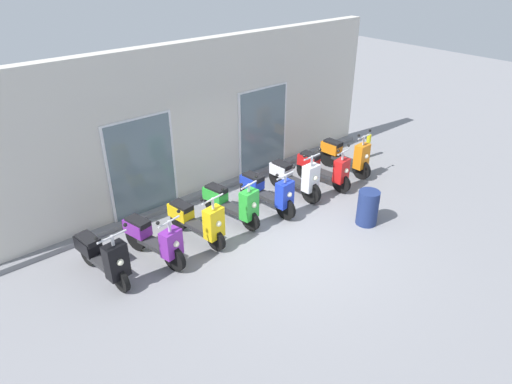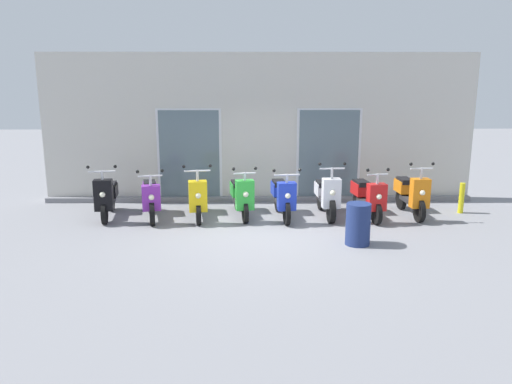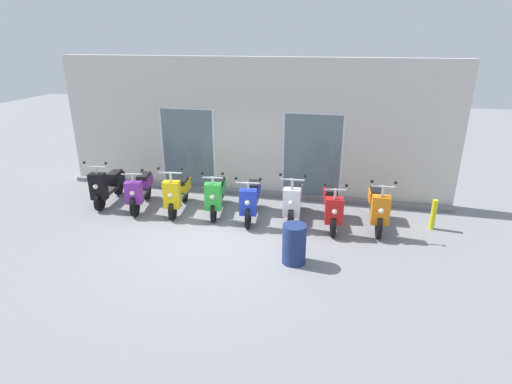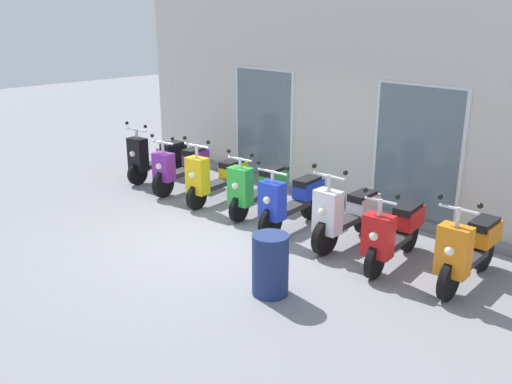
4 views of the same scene
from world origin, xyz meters
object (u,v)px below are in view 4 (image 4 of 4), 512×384
(scooter_blue, at_px, (291,200))
(trash_bin, at_px, (270,265))
(scooter_white, at_px, (346,214))
(scooter_green, at_px, (257,186))
(scooter_purple, at_px, (181,167))
(scooter_black, at_px, (156,156))
(scooter_yellow, at_px, (216,177))
(scooter_orange, at_px, (469,249))
(scooter_red, at_px, (394,232))

(scooter_blue, relative_size, trash_bin, 2.09)
(scooter_white, bearing_deg, scooter_blue, -173.24)
(scooter_green, xyz_separation_m, scooter_blue, (0.91, -0.14, 0.01))
(scooter_purple, xyz_separation_m, scooter_blue, (2.89, -0.02, 0.02))
(scooter_black, relative_size, scooter_green, 1.00)
(scooter_green, height_order, scooter_blue, scooter_green)
(scooter_green, distance_m, trash_bin, 2.94)
(scooter_blue, bearing_deg, scooter_black, 178.41)
(scooter_yellow, height_order, scooter_white, scooter_white)
(scooter_orange, bearing_deg, scooter_yellow, -178.71)
(scooter_red, bearing_deg, scooter_yellow, 179.54)
(scooter_black, xyz_separation_m, scooter_yellow, (1.98, -0.07, -0.01))
(scooter_white, xyz_separation_m, trash_bin, (0.29, -1.93, -0.09))
(scooter_red, distance_m, trash_bin, 1.92)
(scooter_purple, height_order, scooter_yellow, scooter_yellow)
(scooter_yellow, xyz_separation_m, scooter_red, (3.76, -0.03, 0.01))
(scooter_black, relative_size, scooter_blue, 0.96)
(scooter_white, relative_size, trash_bin, 2.08)
(scooter_black, relative_size, trash_bin, 2.01)
(scooter_green, bearing_deg, trash_bin, -41.78)
(scooter_green, bearing_deg, scooter_black, -179.36)
(scooter_blue, xyz_separation_m, trash_bin, (1.28, -1.82, -0.10))
(scooter_white, bearing_deg, scooter_purple, -178.50)
(scooter_yellow, height_order, scooter_orange, scooter_orange)
(scooter_green, height_order, scooter_red, scooter_green)
(scooter_purple, relative_size, scooter_white, 0.98)
(scooter_white, xyz_separation_m, scooter_orange, (1.90, 0.02, 0.03))
(scooter_black, bearing_deg, scooter_red, -1.04)
(scooter_black, bearing_deg, trash_bin, -20.52)
(scooter_black, height_order, scooter_white, scooter_white)
(scooter_purple, distance_m, trash_bin, 4.56)
(scooter_green, height_order, trash_bin, scooter_green)
(scooter_yellow, height_order, scooter_green, scooter_yellow)
(scooter_yellow, relative_size, scooter_orange, 0.98)
(scooter_black, bearing_deg, scooter_purple, -5.36)
(scooter_yellow, xyz_separation_m, trash_bin, (3.16, -1.85, -0.08))
(scooter_yellow, bearing_deg, scooter_white, 1.69)
(scooter_red, height_order, trash_bin, scooter_red)
(scooter_yellow, height_order, scooter_blue, scooter_yellow)
(scooter_green, bearing_deg, scooter_red, -2.80)
(scooter_black, xyz_separation_m, scooter_blue, (3.86, -0.11, 0.01))
(scooter_blue, xyz_separation_m, scooter_orange, (2.89, 0.14, 0.01))
(scooter_green, relative_size, scooter_white, 0.97)
(scooter_purple, distance_m, scooter_white, 3.88)
(scooter_black, distance_m, trash_bin, 5.49)
(scooter_black, bearing_deg, scooter_white, 0.13)
(scooter_purple, xyz_separation_m, scooter_yellow, (1.01, 0.02, 0.00))
(scooter_blue, height_order, scooter_orange, scooter_orange)
(scooter_green, distance_m, scooter_white, 1.90)
(scooter_green, distance_m, scooter_blue, 0.92)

